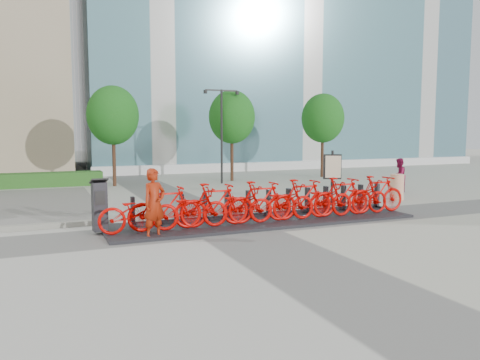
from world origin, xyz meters
name	(u,v)px	position (x,y,z in m)	size (l,w,h in m)	color
ground	(229,227)	(0.00, 0.00, 0.00)	(120.00, 120.00, 0.00)	#A5A693
glass_building	(266,28)	(14.00, 26.00, 12.00)	(32.00, 16.00, 24.00)	slate
hedge_b	(40,180)	(-5.00, 13.20, 0.35)	(6.00, 1.20, 0.70)	#265D1D
tree_1	(113,115)	(-1.50, 12.00, 3.59)	(2.60, 2.60, 5.10)	#4A2D1E
tree_2	(232,117)	(5.00, 12.00, 3.59)	(2.60, 2.60, 5.10)	#4A2D1E
tree_3	(323,118)	(11.00, 12.00, 3.59)	(2.60, 2.60, 5.10)	#4A2D1E
streetlamp	(222,125)	(4.00, 11.00, 3.13)	(2.00, 0.20, 5.00)	black
dock_pad	(264,221)	(1.30, 0.30, 0.04)	(9.60, 2.40, 0.08)	black
dock_rail_posts	(270,203)	(1.72, 0.77, 0.51)	(8.74, 0.50, 0.85)	#222227
bike_0	(139,212)	(-2.60, -0.05, 0.64)	(0.74, 2.13, 1.12)	#D10400
bike_1	(165,208)	(-1.88, -0.05, 0.70)	(0.58, 2.07, 1.24)	#D10400
bike_2	(191,208)	(-1.16, -0.05, 0.64)	(0.74, 2.13, 1.12)	#D10400
bike_3	(215,205)	(-0.44, -0.05, 0.70)	(0.58, 2.07, 1.24)	#D10400
bike_4	(238,205)	(0.28, -0.05, 0.64)	(0.74, 2.13, 1.12)	#D10400
bike_5	(261,202)	(1.00, -0.05, 0.70)	(0.58, 2.07, 1.24)	#D10400
bike_6	(282,202)	(1.72, -0.05, 0.64)	(0.74, 2.13, 1.12)	#D10400
bike_7	(303,199)	(2.44, -0.05, 0.70)	(0.58, 2.07, 1.24)	#D10400
bike_8	(322,200)	(3.16, -0.05, 0.64)	(0.74, 2.13, 1.12)	#D10400
bike_9	(341,196)	(3.88, -0.05, 0.70)	(0.58, 2.07, 1.24)	#D10400
bike_10	(360,197)	(4.60, -0.05, 0.64)	(0.74, 2.13, 1.12)	#D10400
bike_11	(377,194)	(5.32, -0.05, 0.70)	(0.58, 2.07, 1.24)	#D10400
kiosk	(100,206)	(-3.54, 0.56, 0.78)	(0.49, 0.43, 1.46)	#222227
worker_red	(154,204)	(-2.29, -0.56, 0.91)	(0.67, 0.44, 1.83)	#9B210A
pedestrian	(399,175)	(10.08, 4.25, 0.78)	(0.76, 0.59, 1.57)	maroon
construction_barrel	(397,187)	(8.38, 2.45, 0.52)	(0.55, 0.55, 1.05)	orange
map_sign	(332,169)	(5.15, 2.34, 1.37)	(0.66, 0.37, 2.07)	black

